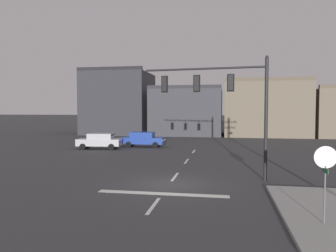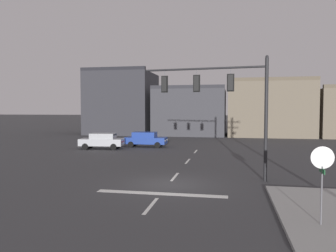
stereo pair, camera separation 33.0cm
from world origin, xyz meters
name	(u,v)px [view 2 (the right image)]	position (x,y,z in m)	size (l,w,h in m)	color
ground_plane	(169,184)	(0.00, 0.00, 0.00)	(400.00, 400.00, 0.00)	#353538
stop_bar_paint	(161,194)	(0.00, -2.00, 0.00)	(6.40, 0.50, 0.01)	silver
lane_centreline	(175,177)	(0.00, 2.00, 0.00)	(0.16, 26.40, 0.01)	silver
signal_mast_near_side	(225,95)	(2.96, 2.08, 4.89)	(7.24, 0.92, 7.09)	black
stop_sign	(322,166)	(6.34, -5.47, 2.14)	(0.76, 0.64, 2.83)	#56565B
car_lot_nearside	(102,141)	(-9.67, 14.23, 0.86)	(4.59, 2.29, 1.61)	#9EA0A5
car_lot_middle	(146,139)	(-5.73, 16.81, 0.86)	(4.47, 1.95, 1.61)	navy
building_row	(230,110)	(3.14, 34.84, 3.96)	(52.70, 11.08, 10.49)	#2D2D33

